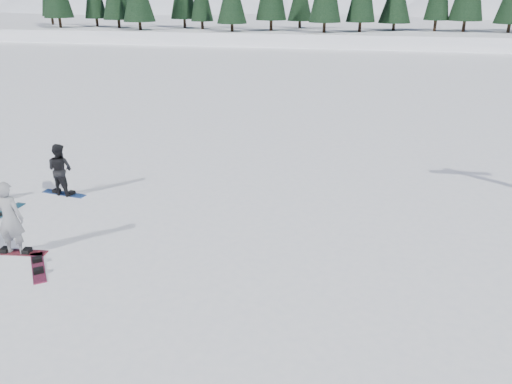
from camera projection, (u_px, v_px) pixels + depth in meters
ground at (92, 241)px, 12.88m from camera, size 420.00×420.00×0.00m
alpine_backdrop at (320, 47)px, 191.87m from camera, size 412.50×227.00×53.20m
snowboarder_woman at (9, 218)px, 11.91m from camera, size 0.72×0.51×2.03m
snowboarder_man at (60, 169)px, 15.53m from camera, size 0.89×0.74×1.65m
snowboard_woman at (16, 252)px, 12.26m from camera, size 1.52×0.48×0.03m
snowboard_man at (64, 194)px, 15.84m from camera, size 1.52×0.48×0.03m
snowboard_loose_b at (38, 267)px, 11.60m from camera, size 1.14×1.36×0.03m
snowboard_loose_a at (4, 213)px, 14.45m from camera, size 0.36×1.51×0.03m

